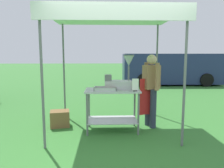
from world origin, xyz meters
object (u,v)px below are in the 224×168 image
at_px(donut_fryer, 120,78).
at_px(menu_sign, 135,86).
at_px(donut_cart, 112,101).
at_px(stall_canopy, 112,20).
at_px(vendor, 151,87).
at_px(van_navy, 171,69).
at_px(supply_crate, 60,119).
at_px(donut_tray, 105,90).

bearing_deg(donut_fryer, menu_sign, -44.31).
bearing_deg(donut_cart, menu_sign, -26.67).
bearing_deg(stall_canopy, vendor, 9.37).
relative_size(stall_canopy, donut_fryer, 3.62).
relative_size(menu_sign, van_navy, 0.05).
distance_m(vendor, supply_crate, 2.16).
height_order(donut_cart, van_navy, van_navy).
height_order(donut_cart, supply_crate, donut_cart).
bearing_deg(van_navy, donut_fryer, -114.99).
xyz_separation_m(donut_fryer, supply_crate, (-1.33, 0.26, -0.94)).
distance_m(menu_sign, vendor, 0.63).
xyz_separation_m(donut_cart, supply_crate, (-1.17, 0.32, -0.46)).
bearing_deg(supply_crate, stall_canopy, -10.53).
bearing_deg(stall_canopy, donut_cart, -90.00).
relative_size(donut_tray, donut_fryer, 0.62).
distance_m(donut_cart, van_navy, 8.13).
xyz_separation_m(vendor, supply_crate, (-2.03, 0.08, -0.72)).
distance_m(donut_fryer, menu_sign, 0.42).
xyz_separation_m(donut_tray, menu_sign, (0.60, -0.08, 0.08)).
bearing_deg(vendor, donut_fryer, -165.01).
relative_size(donut_cart, van_navy, 0.21).
xyz_separation_m(donut_cart, donut_tray, (-0.15, -0.14, 0.27)).
bearing_deg(donut_fryer, donut_tray, -147.92).
bearing_deg(vendor, menu_sign, -131.71).
bearing_deg(supply_crate, van_navy, 56.01).
bearing_deg(menu_sign, supply_crate, 161.51).
distance_m(supply_crate, van_navy, 8.46).
bearing_deg(stall_canopy, menu_sign, -35.92).
bearing_deg(vendor, donut_tray, -159.27).
distance_m(stall_canopy, van_navy, 8.16).
xyz_separation_m(stall_canopy, van_navy, (3.54, 7.21, -1.44)).
bearing_deg(stall_canopy, donut_tray, -121.99).
bearing_deg(donut_tray, stall_canopy, 58.01).
distance_m(donut_cart, menu_sign, 0.61).
xyz_separation_m(menu_sign, vendor, (0.41, 0.47, -0.09)).
bearing_deg(supply_crate, menu_sign, -18.49).
relative_size(menu_sign, vendor, 0.15).
distance_m(stall_canopy, supply_crate, 2.45).
height_order(donut_tray, supply_crate, donut_tray).
bearing_deg(vendor, stall_canopy, -170.63).
xyz_separation_m(stall_canopy, donut_cart, (-0.00, -0.10, -1.68)).
distance_m(donut_tray, menu_sign, 0.61).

